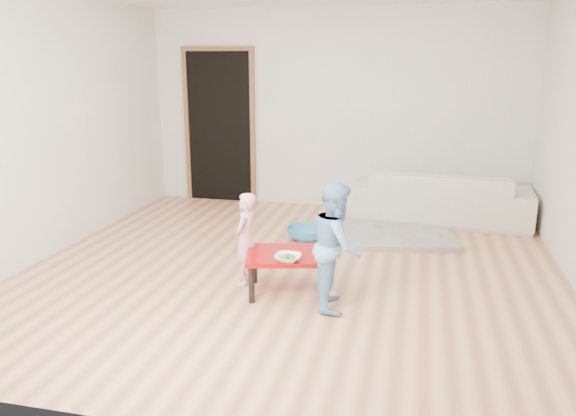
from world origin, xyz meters
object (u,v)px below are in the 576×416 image
(child_pink, at_px, (245,239))
(child_blue, at_px, (337,246))
(bowl, at_px, (288,258))
(basin, at_px, (307,233))
(sofa, at_px, (440,196))
(red_table, at_px, (289,273))

(child_pink, height_order, child_blue, child_blue)
(bowl, relative_size, basin, 0.48)
(sofa, xyz_separation_m, child_blue, (-0.87, -2.78, 0.20))
(sofa, bearing_deg, child_pink, 59.67)
(sofa, relative_size, red_table, 3.04)
(bowl, bearing_deg, child_blue, 1.54)
(bowl, height_order, basin, bowl)
(bowl, distance_m, child_blue, 0.41)
(child_pink, distance_m, basin, 1.43)
(red_table, xyz_separation_m, basin, (-0.14, 1.47, -0.11))
(red_table, xyz_separation_m, child_blue, (0.43, -0.18, 0.33))
(sofa, bearing_deg, bowl, 69.78)
(bowl, relative_size, child_blue, 0.21)
(child_pink, xyz_separation_m, child_blue, (0.84, -0.28, 0.10))
(red_table, height_order, basin, red_table)
(sofa, relative_size, basin, 4.80)
(sofa, bearing_deg, child_blue, 76.74)
(sofa, relative_size, bowl, 10.03)
(red_table, height_order, bowl, bowl)
(red_table, relative_size, basin, 1.58)
(child_blue, xyz_separation_m, basin, (-0.57, 1.65, -0.44))
(sofa, height_order, bowl, sofa)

